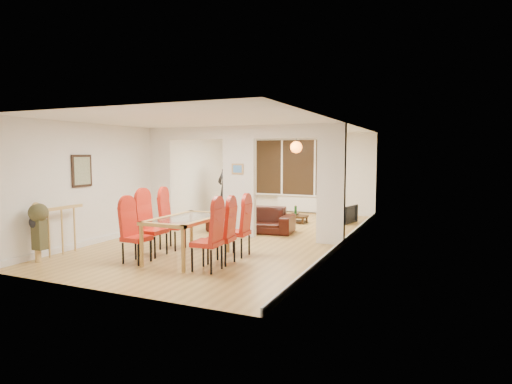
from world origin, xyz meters
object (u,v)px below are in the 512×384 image
Objects in this scene: sofa at (251,219)px; armchair at (230,208)px; dining_chair_la at (137,234)px; dining_chair_rb at (221,234)px; dining_chair_ra at (207,238)px; person at (226,187)px; bottle at (296,210)px; dining_chair_lb at (153,226)px; dining_chair_rc at (237,228)px; bowl at (295,214)px; dining_table at (188,238)px; television at (348,214)px; dining_chair_lc at (173,222)px; coffee_table at (291,219)px.

armchair reaches higher than sofa.
dining_chair_rb is at bearing 23.87° from dining_chair_la.
dining_chair_ra is 5.89m from person.
person reaches higher than bottle.
dining_chair_rc is (1.49, 0.65, -0.04)m from dining_chair_lb.
dining_chair_lb is 0.60× the size of person.
person reaches higher than dining_chair_ra.
sofa is (-0.83, 3.09, -0.22)m from dining_chair_rb.
dining_chair_ra reaches higher than bowl.
bowl is at bearing 96.40° from person.
bowl is (0.58, 1.77, -0.07)m from sofa.
sofa is at bearing 92.00° from dining_table.
armchair is 0.88× the size of television.
sofa is at bearing 82.86° from dining_chair_la.
dining_chair_ra is 4.97× the size of bowl.
dining_chair_la is at bearing -102.11° from bowl.
television reaches higher than bowl.
sofa is 1.13× the size of person.
bowl is at bearing 63.69° from dining_chair_lc.
dining_chair_lb is at bearing -159.64° from dining_chair_rc.
bottle is at bearing 63.18° from sofa.
dining_chair_ra is 5.36m from coffee_table.
sofa reaches higher than bottle.
sofa is 2.48× the size of television.
person is 6.52× the size of bottle.
dining_chair_lc is (-0.06, 1.20, 0.03)m from dining_chair_la.
television is (1.97, 2.29, -0.06)m from sofa.
armchair is (-2.21, 5.14, -0.20)m from dining_chair_ra.
coffee_table is at bearing 91.97° from dining_chair_rc.
dining_chair_lb reaches higher than bowl.
dining_chair_lb is 1.03× the size of dining_chair_ra.
dining_chair_la is 0.56× the size of person.
dining_chair_rc is at bearing -16.52° from armchair.
dining_chair_lc is 5.43m from television.
dining_table reaches higher than bowl.
sofa reaches higher than bowl.
coffee_table is 0.19m from bowl.
coffee_table is at bearing 88.43° from dining_chair_rb.
dining_chair_lc is 1.20× the size of coffee_table.
sofa is at bearing 105.51° from dining_chair_rc.
bottle is at bearing -68.72° from bowl.
dining_chair_lb reaches higher than dining_chair_ra.
dining_chair_lc is 3.86× the size of bottle.
dining_chair_la is 0.93× the size of dining_chair_lb.
dining_chair_lb is 3.19m from sofa.
coffee_table is 4.18× the size of bowl.
dining_table reaches higher than sofa.
dining_chair_rb is at bearing 86.90° from dining_chair_ra.
dining_chair_lb is at bearing 174.54° from dining_chair_rb.
television is (1.86, 5.36, -0.15)m from dining_table.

